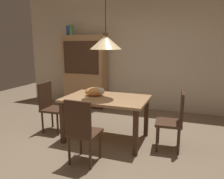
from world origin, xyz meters
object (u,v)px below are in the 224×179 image
(pendant_lamp, at_px, (106,42))
(book_blue_wide, at_px, (70,31))
(chair_right_side, at_px, (174,118))
(chair_left_side, at_px, (50,105))
(chair_near_front, at_px, (82,129))
(hutch_bookcase, at_px, (85,73))
(book_green_slim, at_px, (71,30))
(dining_table, at_px, (106,103))
(cat_sleeping, at_px, (95,91))

(pendant_lamp, bearing_deg, book_blue_wide, 133.81)
(chair_right_side, relative_size, chair_left_side, 1.00)
(chair_near_front, height_order, pendant_lamp, pendant_lamp)
(chair_left_side, height_order, hutch_bookcase, hutch_bookcase)
(book_green_slim, bearing_deg, dining_table, -47.15)
(chair_right_side, bearing_deg, chair_left_side, -179.77)
(dining_table, distance_m, book_green_slim, 2.79)
(hutch_bookcase, bearing_deg, chair_right_side, -36.38)
(pendant_lamp, height_order, hutch_bookcase, pendant_lamp)
(cat_sleeping, distance_m, book_green_slim, 2.55)
(chair_right_side, height_order, book_green_slim, book_green_slim)
(chair_near_front, distance_m, book_green_slim, 3.48)
(chair_near_front, distance_m, chair_right_side, 1.43)
(chair_near_front, relative_size, chair_left_side, 1.00)
(pendant_lamp, bearing_deg, chair_near_front, -90.08)
(chair_right_side, distance_m, chair_left_side, 2.26)
(chair_right_side, relative_size, book_blue_wide, 3.88)
(cat_sleeping, bearing_deg, dining_table, -12.07)
(cat_sleeping, distance_m, hutch_bookcase, 2.06)
(chair_left_side, height_order, cat_sleeping, chair_left_side)
(dining_table, bearing_deg, chair_left_side, -179.86)
(hutch_bookcase, distance_m, book_green_slim, 1.15)
(chair_near_front, height_order, chair_right_side, same)
(hutch_bookcase, height_order, book_green_slim, book_green_slim)
(book_green_slim, bearing_deg, cat_sleeping, -50.33)
(chair_near_front, bearing_deg, pendant_lamp, 89.92)
(chair_left_side, xyz_separation_m, book_blue_wide, (-0.60, 1.80, 1.46))
(chair_near_front, xyz_separation_m, book_green_slim, (-1.67, 2.68, 1.47))
(cat_sleeping, height_order, book_green_slim, book_green_slim)
(book_green_slim, bearing_deg, book_blue_wide, 180.00)
(book_green_slim, bearing_deg, chair_right_side, -32.66)
(cat_sleeping, height_order, pendant_lamp, pendant_lamp)
(cat_sleeping, relative_size, book_green_slim, 1.56)
(chair_right_side, distance_m, pendant_lamp, 1.61)
(pendant_lamp, xyz_separation_m, book_green_slim, (-1.67, 1.80, 0.32))
(dining_table, height_order, chair_right_side, chair_right_side)
(cat_sleeping, bearing_deg, chair_near_front, -76.99)
(chair_right_side, relative_size, hutch_bookcase, 0.50)
(pendant_lamp, relative_size, book_blue_wide, 5.42)
(chair_left_side, bearing_deg, cat_sleeping, 3.05)
(book_green_slim, bearing_deg, hutch_bookcase, -0.24)
(pendant_lamp, height_order, book_green_slim, pendant_lamp)
(dining_table, height_order, cat_sleeping, cat_sleeping)
(dining_table, relative_size, chair_near_front, 1.51)
(dining_table, xyz_separation_m, chair_near_front, (-0.00, -0.88, -0.14))
(book_blue_wide, height_order, book_green_slim, book_green_slim)
(chair_near_front, relative_size, book_blue_wide, 3.88)
(chair_left_side, xyz_separation_m, book_green_slim, (-0.54, 1.80, 1.47))
(chair_near_front, distance_m, chair_left_side, 1.43)
(book_blue_wide, bearing_deg, hutch_bookcase, -0.20)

